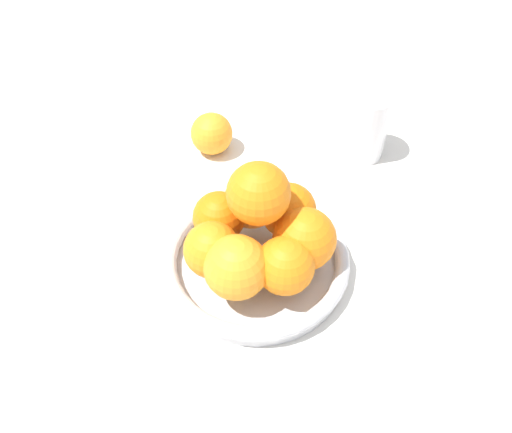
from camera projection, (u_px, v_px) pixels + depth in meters
name	position (u px, v px, depth m)	size (l,w,h in m)	color
ground_plane	(256.00, 268.00, 0.70)	(4.00, 4.00, 0.00)	silver
fruit_bowl	(256.00, 260.00, 0.69)	(0.26, 0.26, 0.03)	silver
orange_pile	(259.00, 229.00, 0.64)	(0.20, 0.19, 0.14)	orange
stray_orange	(212.00, 134.00, 0.85)	(0.07, 0.07, 0.07)	orange
drinking_glass	(364.00, 125.00, 0.83)	(0.08, 0.08, 0.11)	white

